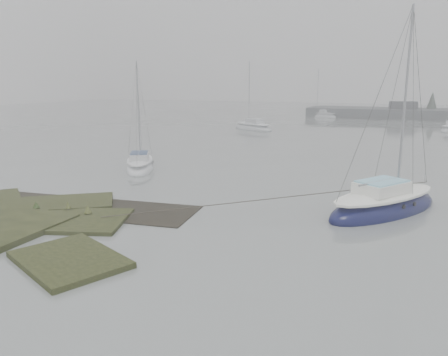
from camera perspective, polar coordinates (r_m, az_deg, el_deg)
ground at (r=41.64m, az=8.45°, el=4.94°), size 160.00×160.00×0.00m
sailboat_main at (r=19.43m, az=20.17°, el=-3.41°), size 5.28×6.42×8.95m
sailboat_white at (r=27.73m, az=-10.91°, el=1.59°), size 3.85×5.20×7.09m
sailboat_far_a at (r=50.07m, az=3.83°, el=6.58°), size 5.99×4.65×8.24m
sailboat_far_c at (r=69.90m, az=12.49°, el=7.96°), size 5.81×4.24×7.90m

